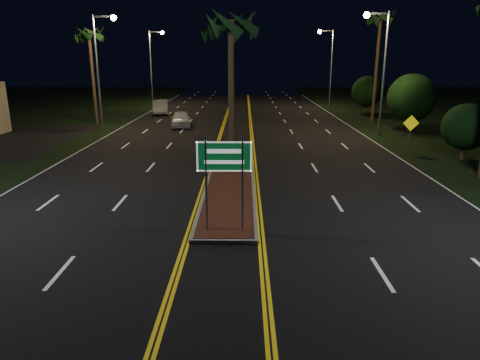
{
  "coord_description": "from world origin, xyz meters",
  "views": [
    {
      "loc": [
        0.66,
        -10.74,
        5.78
      ],
      "look_at": [
        0.52,
        2.82,
        1.9
      ],
      "focal_mm": 32.0,
      "sensor_mm": 36.0,
      "label": 1
    }
  ],
  "objects_px": {
    "warning_sign": "(410,129)",
    "median_island": "(229,194)",
    "streetlight_right_mid": "(380,60)",
    "shrub_near": "(466,127)",
    "car_near": "(181,118)",
    "streetlight_left_mid": "(101,60)",
    "palm_right_far": "(381,19)",
    "shrub_far": "(367,91)",
    "car_far": "(161,106)",
    "streetlight_left_far": "(154,59)",
    "highway_sign": "(224,165)",
    "palm_median": "(231,25)",
    "streetlight_right_far": "(329,59)",
    "shrub_mid": "(411,98)",
    "palm_left_far": "(89,34)"
  },
  "relations": [
    {
      "from": "shrub_mid",
      "to": "car_far",
      "type": "distance_m",
      "value": 25.26
    },
    {
      "from": "streetlight_left_far",
      "to": "streetlight_right_mid",
      "type": "distance_m",
      "value": 30.57
    },
    {
      "from": "shrub_mid",
      "to": "warning_sign",
      "type": "distance_m",
      "value": 8.62
    },
    {
      "from": "palm_left_far",
      "to": "palm_right_far",
      "type": "distance_m",
      "value": 25.72
    },
    {
      "from": "shrub_far",
      "to": "car_near",
      "type": "relative_size",
      "value": 0.83
    },
    {
      "from": "shrub_near",
      "to": "car_near",
      "type": "distance_m",
      "value": 22.2
    },
    {
      "from": "car_near",
      "to": "highway_sign",
      "type": "bearing_deg",
      "value": -85.53
    },
    {
      "from": "streetlight_right_mid",
      "to": "shrub_near",
      "type": "bearing_deg",
      "value": -70.16
    },
    {
      "from": "warning_sign",
      "to": "median_island",
      "type": "bearing_deg",
      "value": -140.16
    },
    {
      "from": "palm_median",
      "to": "warning_sign",
      "type": "relative_size",
      "value": 3.51
    },
    {
      "from": "streetlight_left_mid",
      "to": "streetlight_left_far",
      "type": "xyz_separation_m",
      "value": [
        0.0,
        20.0,
        0.0
      ]
    },
    {
      "from": "streetlight_left_far",
      "to": "palm_median",
      "type": "xyz_separation_m",
      "value": [
        10.61,
        -33.5,
        1.62
      ]
    },
    {
      "from": "streetlight_left_far",
      "to": "streetlight_right_mid",
      "type": "height_order",
      "value": "same"
    },
    {
      "from": "streetlight_left_far",
      "to": "streetlight_right_far",
      "type": "height_order",
      "value": "same"
    },
    {
      "from": "palm_right_far",
      "to": "shrub_far",
      "type": "xyz_separation_m",
      "value": [
        1.0,
        6.0,
        -6.81
      ]
    },
    {
      "from": "palm_left_far",
      "to": "streetlight_right_mid",
      "type": "bearing_deg",
      "value": -14.37
    },
    {
      "from": "streetlight_right_mid",
      "to": "car_far",
      "type": "xyz_separation_m",
      "value": [
        -19.0,
        13.56,
        -4.82
      ]
    },
    {
      "from": "median_island",
      "to": "streetlight_left_mid",
      "type": "xyz_separation_m",
      "value": [
        -10.61,
        17.0,
        5.57
      ]
    },
    {
      "from": "streetlight_right_far",
      "to": "car_near",
      "type": "height_order",
      "value": "streetlight_right_far"
    },
    {
      "from": "streetlight_right_far",
      "to": "warning_sign",
      "type": "bearing_deg",
      "value": -88.99
    },
    {
      "from": "shrub_mid",
      "to": "highway_sign",
      "type": "bearing_deg",
      "value": -123.44
    },
    {
      "from": "median_island",
      "to": "streetlight_right_mid",
      "type": "height_order",
      "value": "streetlight_right_mid"
    },
    {
      "from": "streetlight_right_far",
      "to": "highway_sign",
      "type": "bearing_deg",
      "value": -105.15
    },
    {
      "from": "highway_sign",
      "to": "shrub_near",
      "type": "xyz_separation_m",
      "value": [
        13.5,
        11.2,
        -0.46
      ]
    },
    {
      "from": "streetlight_right_far",
      "to": "shrub_far",
      "type": "height_order",
      "value": "streetlight_right_far"
    },
    {
      "from": "streetlight_left_far",
      "to": "car_far",
      "type": "distance_m",
      "value": 9.97
    },
    {
      "from": "streetlight_right_mid",
      "to": "streetlight_right_far",
      "type": "height_order",
      "value": "same"
    },
    {
      "from": "highway_sign",
      "to": "car_near",
      "type": "relative_size",
      "value": 0.67
    },
    {
      "from": "shrub_near",
      "to": "car_far",
      "type": "distance_m",
      "value": 30.74
    },
    {
      "from": "palm_right_far",
      "to": "car_near",
      "type": "xyz_separation_m",
      "value": [
        -17.69,
        -3.6,
        -8.35
      ]
    },
    {
      "from": "car_near",
      "to": "warning_sign",
      "type": "distance_m",
      "value": 19.07
    },
    {
      "from": "palm_right_far",
      "to": "car_near",
      "type": "bearing_deg",
      "value": -168.48
    },
    {
      "from": "streetlight_left_mid",
      "to": "car_far",
      "type": "bearing_deg",
      "value": 79.1
    },
    {
      "from": "palm_median",
      "to": "shrub_near",
      "type": "relative_size",
      "value": 2.52
    },
    {
      "from": "palm_median",
      "to": "palm_right_far",
      "type": "distance_m",
      "value": 23.4
    },
    {
      "from": "palm_left_far",
      "to": "car_far",
      "type": "xyz_separation_m",
      "value": [
        4.41,
        7.56,
        -6.9
      ]
    },
    {
      "from": "palm_right_far",
      "to": "warning_sign",
      "type": "distance_m",
      "value": 16.04
    },
    {
      "from": "palm_right_far",
      "to": "shrub_far",
      "type": "distance_m",
      "value": 9.13
    },
    {
      "from": "palm_right_far",
      "to": "streetlight_left_mid",
      "type": "bearing_deg",
      "value": -165.63
    },
    {
      "from": "streetlight_right_far",
      "to": "shrub_mid",
      "type": "distance_m",
      "value": 18.55
    },
    {
      "from": "shrub_near",
      "to": "shrub_far",
      "type": "relative_size",
      "value": 0.83
    },
    {
      "from": "shrub_mid",
      "to": "shrub_far",
      "type": "distance_m",
      "value": 12.01
    },
    {
      "from": "streetlight_left_far",
      "to": "palm_left_far",
      "type": "relative_size",
      "value": 1.02
    },
    {
      "from": "streetlight_left_mid",
      "to": "streetlight_right_mid",
      "type": "relative_size",
      "value": 1.0
    },
    {
      "from": "median_island",
      "to": "warning_sign",
      "type": "xyz_separation_m",
      "value": [
        11.07,
        8.99,
        1.45
      ]
    },
    {
      "from": "palm_right_far",
      "to": "warning_sign",
      "type": "bearing_deg",
      "value": -97.03
    },
    {
      "from": "highway_sign",
      "to": "streetlight_left_far",
      "type": "height_order",
      "value": "streetlight_left_far"
    },
    {
      "from": "streetlight_left_far",
      "to": "car_far",
      "type": "bearing_deg",
      "value": -75.23
    },
    {
      "from": "median_island",
      "to": "streetlight_left_far",
      "type": "distance_m",
      "value": 38.89
    },
    {
      "from": "median_island",
      "to": "streetlight_right_mid",
      "type": "distance_m",
      "value": 19.2
    }
  ]
}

